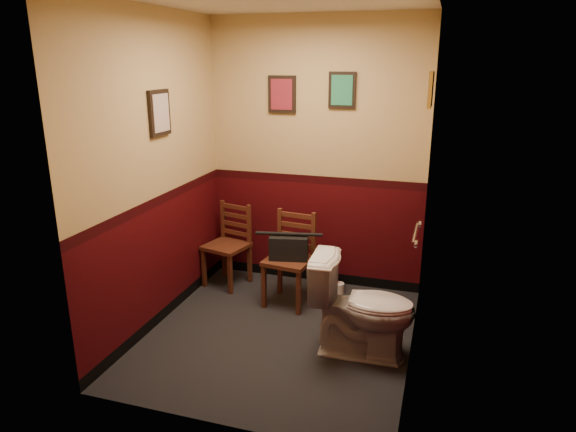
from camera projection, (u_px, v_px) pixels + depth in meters
The scene contains 16 objects.
floor at pixel (279, 334), 4.44m from camera, with size 2.20×2.40×0.00m, color black.
wall_back at pixel (316, 156), 5.14m from camera, with size 2.20×2.70×0.00m, color #38060A.
wall_front at pixel (213, 228), 2.94m from camera, with size 2.20×2.70×0.00m, color #38060A.
wall_left at pixel (156, 174), 4.35m from camera, with size 2.40×2.70×0.00m, color #38060A.
wall_right at pixel (422, 193), 3.73m from camera, with size 2.40×2.70×0.00m, color #38060A.
grab_bar at pixel (416, 234), 4.08m from camera, with size 0.05×0.56×0.06m.
framed_print_back_a at pixel (282, 94), 5.04m from camera, with size 0.28×0.04×0.36m.
framed_print_back_b at pixel (342, 90), 4.86m from camera, with size 0.26×0.04×0.34m.
framed_print_left at pixel (160, 113), 4.29m from camera, with size 0.04×0.30×0.38m.
framed_print_right at pixel (430, 89), 4.08m from camera, with size 0.04×0.34×0.28m.
toilet at pixel (363, 308), 4.04m from camera, with size 0.46×0.83×0.81m, color white.
toilet_brush at pixel (391, 342), 4.17m from camera, with size 0.14×0.14×0.49m.
chair_left at pixel (229, 245), 5.34m from camera, with size 0.48×0.48×0.85m.
chair_right at pixel (291, 259), 4.92m from camera, with size 0.46×0.46×0.89m.
handbag at pixel (289, 247), 4.84m from camera, with size 0.39×0.25×0.26m.
tp_stack at pixel (333, 276), 5.19m from camera, with size 0.24×0.15×0.42m.
Camera 1 is at (1.24, -3.74, 2.28)m, focal length 32.00 mm.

